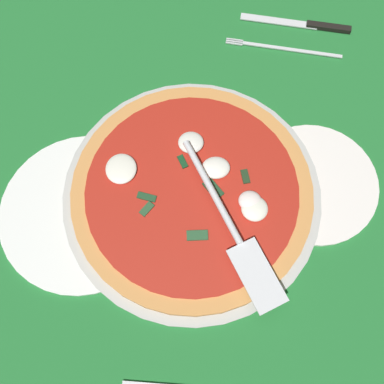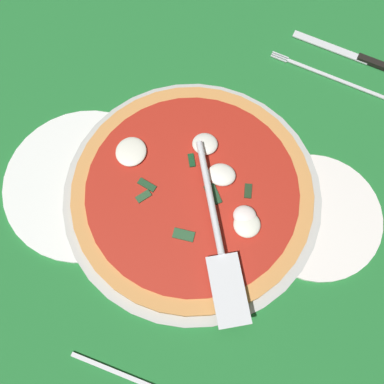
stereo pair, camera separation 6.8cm
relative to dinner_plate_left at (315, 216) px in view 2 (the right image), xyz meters
The scene contains 7 objects.
ground_plane 17.23cm from the dinner_plate_left, ahead, with size 106.93×106.93×0.80cm, color #216F30.
pizza_pan 18.99cm from the dinner_plate_left, ahead, with size 39.69×39.69×1.01cm, color #B5B7B5.
dinner_plate_left is the anchor object (origin of this frame).
dinner_plate_right 35.75cm from the dinner_plate_left, ahead, with size 25.40×25.40×1.00cm, color white.
pizza 18.97cm from the dinner_plate_left, ahead, with size 36.75×36.75×2.96cm.
pizza_server 16.08cm from the dinner_plate_left, 29.14° to the left, with size 13.74×26.04×1.00cm.
place_setting_near 28.16cm from the dinner_plate_left, 90.47° to the right, with size 22.54×16.00×1.40cm.
Camera 2 is at (-4.27, 23.54, 65.87)cm, focal length 42.28 mm.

